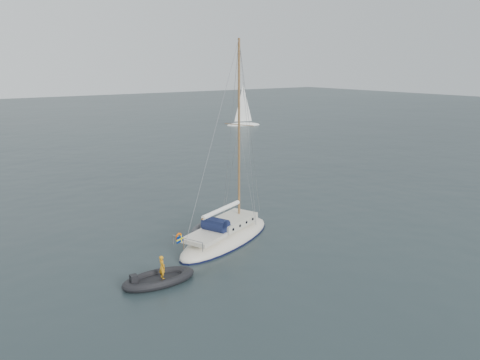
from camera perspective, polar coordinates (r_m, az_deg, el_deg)
ground at (r=32.98m, az=0.97°, el=-6.36°), size 300.00×300.00×0.00m
sailboat at (r=31.04m, az=-1.72°, el=-5.66°), size 9.58×2.87×13.65m
dinghy at (r=33.38m, az=-4.14°, el=-5.79°), size 3.04×1.37×0.44m
rib at (r=26.07m, az=-9.90°, el=-11.74°), size 4.12×1.87×1.52m
distant_yacht_b at (r=89.29m, az=0.40°, el=8.99°), size 6.46×3.44×8.56m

